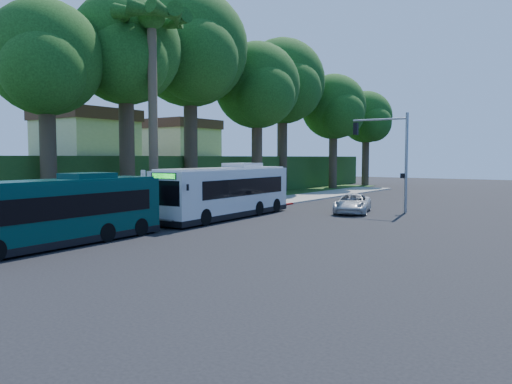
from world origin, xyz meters
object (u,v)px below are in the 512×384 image
Objects in this scene: white_bus at (227,191)px; bus_shelter at (149,191)px; pickup at (352,203)px; teal_bus at (58,211)px.

bus_shelter is at bearing -137.15° from white_bus.
teal_bus is at bearing -122.39° from pickup.
white_bus reaches higher than pickup.
bus_shelter is 9.58m from teal_bus.
bus_shelter is 0.66× the size of pickup.
pickup is at bearing 49.57° from bus_shelter.
pickup is (5.35, 19.45, -0.88)m from teal_bus.
white_bus is 9.07m from pickup.
bus_shelter is 0.27× the size of white_bus.
pickup is at bearing 72.16° from teal_bus.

